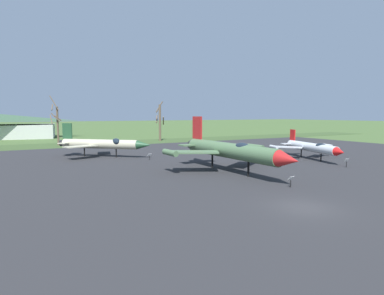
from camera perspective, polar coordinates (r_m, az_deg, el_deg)
The scene contains 11 objects.
ground_plane at distance 23.40m, azimuth 19.35°, elevation -10.21°, with size 600.00×600.00×0.00m, color #425B2D.
asphalt_apron at distance 37.90m, azimuth -1.98°, elevation -3.70°, with size 104.78×61.56×0.05m, color #28282B.
grass_verge_strip at distance 72.38m, azimuth -15.30°, elevation 0.71°, with size 164.78×12.00×0.06m, color #374E27.
jet_fighter_front_right at distance 47.84m, azimuth 20.65°, elevation 0.07°, with size 9.57×12.49×4.05m.
info_placard_front_right at distance 42.38m, azimuth 25.98°, elevation -2.36°, with size 0.59×0.28×1.10m.
jet_fighter_rear_center at distance 49.19m, azimuth -15.70°, elevation 0.66°, with size 12.04×11.38×5.05m.
info_placard_rear_center at distance 44.95m, azimuth -7.62°, elevation -1.52°, with size 0.68×0.37×0.89m.
jet_fighter_rear_left at distance 34.97m, azimuth 6.94°, elevation -0.49°, with size 12.80×17.75×6.13m.
info_placard_rear_left at distance 29.07m, azimuth 17.29°, elevation -5.68°, with size 0.58×0.36×1.03m.
bare_tree_left_of_center at distance 70.47m, azimuth -23.10°, elevation 4.11°, with size 2.11×2.57×10.14m.
bare_tree_center at distance 76.94m, azimuth -5.79°, elevation 4.69°, with size 2.40×2.36×9.59m.
Camera 1 is at (-16.93, -14.84, 6.38)m, focal length 29.73 mm.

